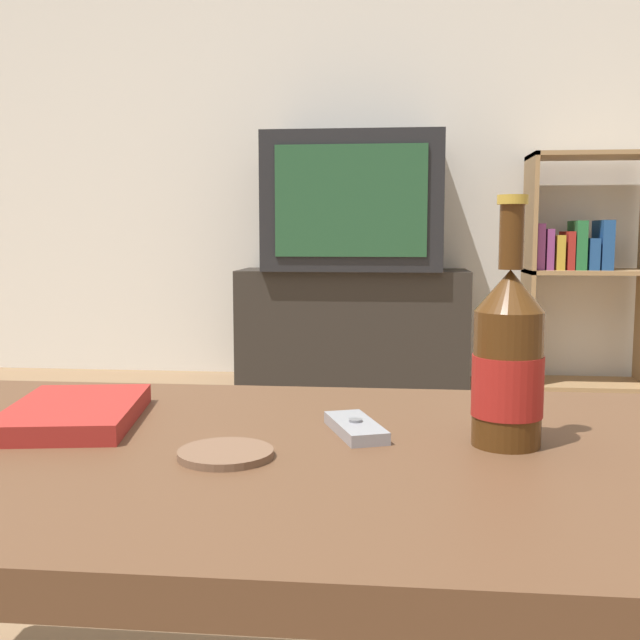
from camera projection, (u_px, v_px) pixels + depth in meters
name	position (u px, v px, depth m)	size (l,w,h in m)	color
back_wall	(354.00, 116.00, 3.72)	(8.00, 0.05, 2.60)	silver
coffee_table	(199.00, 508.00, 0.83)	(1.23, 0.63, 0.49)	brown
tv_stand	(353.00, 327.00, 3.58)	(1.08, 0.38, 0.55)	#28231E
television	(353.00, 203.00, 3.50)	(0.82, 0.47, 0.63)	black
bookshelf	(583.00, 264.00, 3.48)	(0.57, 0.30, 1.08)	#99754C
beer_bottle	(508.00, 361.00, 0.81)	(0.08, 0.08, 0.27)	#47280F
cell_phone	(356.00, 427.00, 0.86)	(0.08, 0.12, 0.02)	gray
coaster	(226.00, 454.00, 0.77)	(0.10, 0.10, 0.01)	brown
table_book	(75.00, 413.00, 0.91)	(0.18, 0.24, 0.02)	maroon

